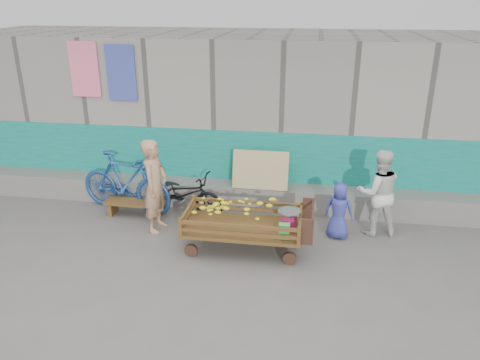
% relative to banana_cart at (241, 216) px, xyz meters
% --- Properties ---
extents(ground, '(80.00, 80.00, 0.00)m').
position_rel_banana_cart_xyz_m(ground, '(-0.17, -0.78, -0.57)').
color(ground, '#5B5853').
rests_on(ground, ground).
extents(building_wall, '(12.00, 3.50, 3.00)m').
position_rel_banana_cart_xyz_m(building_wall, '(-0.17, 3.27, 0.90)').
color(building_wall, gray).
rests_on(building_wall, ground).
extents(banana_cart, '(1.97, 0.90, 0.84)m').
position_rel_banana_cart_xyz_m(banana_cart, '(0.00, 0.00, 0.00)').
color(banana_cart, brown).
rests_on(banana_cart, ground).
extents(bench, '(1.10, 0.33, 0.27)m').
position_rel_banana_cart_xyz_m(bench, '(-2.05, 0.90, -0.37)').
color(bench, brown).
rests_on(bench, ground).
extents(vendor_man, '(0.43, 0.61, 1.59)m').
position_rel_banana_cart_xyz_m(vendor_man, '(-1.50, 0.45, 0.22)').
color(vendor_man, tan).
rests_on(vendor_man, ground).
extents(woman, '(0.80, 0.67, 1.46)m').
position_rel_banana_cart_xyz_m(woman, '(2.12, 0.89, 0.16)').
color(woman, silver).
rests_on(woman, ground).
extents(child, '(0.52, 0.41, 0.95)m').
position_rel_banana_cart_xyz_m(child, '(1.51, 0.64, -0.09)').
color(child, '#353C9B').
rests_on(child, ground).
extents(bicycle_dark, '(1.63, 0.86, 0.82)m').
position_rel_banana_cart_xyz_m(bicycle_dark, '(-1.22, 1.07, -0.16)').
color(bicycle_dark, black).
rests_on(bicycle_dark, ground).
extents(bicycle_blue, '(1.93, 0.94, 1.12)m').
position_rel_banana_cart_xyz_m(bicycle_blue, '(-2.28, 1.07, -0.01)').
color(bicycle_blue, '#224B91').
rests_on(bicycle_blue, ground).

